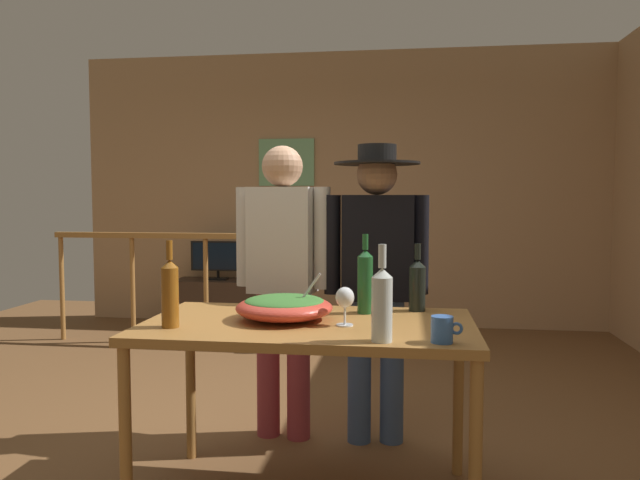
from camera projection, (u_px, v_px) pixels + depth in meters
The scene contains 16 objects.
ground_plane at pixel (281, 434), 3.51m from camera, with size 8.18×8.18×0.00m, color brown.
back_wall at pixel (340, 190), 6.52m from camera, with size 5.58×0.10×2.88m, color tan.
framed_picture at pixel (287, 162), 6.52m from camera, with size 0.60×0.03×0.50m, color #74B07B.
stair_railing at pixel (259, 272), 5.55m from camera, with size 2.93×0.10×1.08m.
tv_console at pixel (218, 303), 6.43m from camera, with size 0.90×0.40×0.50m, color #38281E.
flat_screen_tv at pixel (217, 257), 6.36m from camera, with size 0.55×0.12×0.41m.
serving_table at pixel (309, 339), 2.69m from camera, with size 1.44×0.83×0.81m.
salad_bowl at pixel (284, 306), 2.72m from camera, with size 0.43×0.43×0.22m.
wine_glass at pixel (345, 299), 2.59m from camera, with size 0.08×0.08×0.17m.
wine_bottle_green at pixel (365, 280), 2.87m from camera, with size 0.07×0.07×0.37m.
wine_bottle_clear at pixel (382, 303), 2.31m from camera, with size 0.08×0.08×0.37m.
wine_bottle_amber at pixel (170, 292), 2.56m from camera, with size 0.07×0.07×0.37m.
wine_bottle_dark at pixel (417, 284), 2.93m from camera, with size 0.08×0.08×0.32m.
mug_blue at pixel (443, 329), 2.29m from camera, with size 0.12×0.08×0.10m.
person_standing_left at pixel (283, 268), 3.42m from camera, with size 0.54×0.26×1.64m.
person_standing_right at pixel (376, 267), 3.35m from camera, with size 0.57×0.47×1.64m.
Camera 1 is at (0.70, -3.36, 1.36)m, focal length 34.43 mm.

